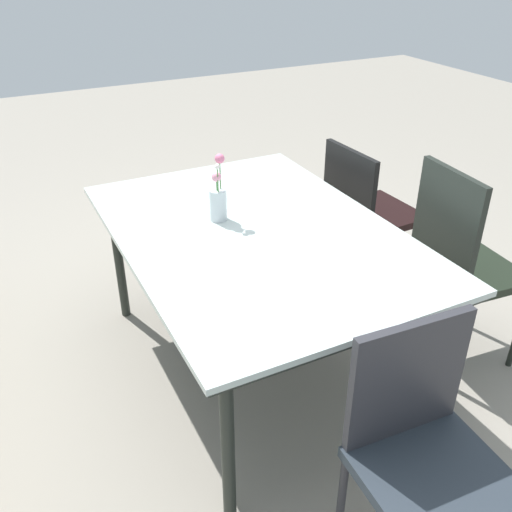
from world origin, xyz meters
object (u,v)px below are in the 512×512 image
object	(u,v)px
chair_end_left	(425,449)
chair_near_left	(459,258)
flower_vase	(218,199)
chair_near_right	(366,208)
dining_table	(256,241)

from	to	relation	value
chair_end_left	chair_near_left	size ratio (longest dim) A/B	0.90
chair_end_left	flower_vase	bearing A→B (deg)	-81.95
chair_near_left	chair_near_right	bearing A→B (deg)	-175.52
chair_end_left	chair_near_left	distance (m)	1.14
dining_table	chair_near_left	bearing A→B (deg)	-112.47
chair_near_right	chair_near_left	world-z (taller)	chair_near_left
dining_table	chair_end_left	size ratio (longest dim) A/B	1.78
chair_end_left	chair_near_right	bearing A→B (deg)	-117.02
dining_table	chair_near_right	bearing A→B (deg)	-67.47
dining_table	chair_near_right	size ratio (longest dim) A/B	1.84
chair_near_left	flower_vase	world-z (taller)	flower_vase
chair_near_right	chair_end_left	bearing A→B (deg)	-32.63
dining_table	chair_end_left	xyz separation A→B (m)	(-1.11, -0.00, -0.17)
dining_table	chair_near_left	distance (m)	0.94
chair_near_right	chair_near_left	size ratio (longest dim) A/B	0.87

